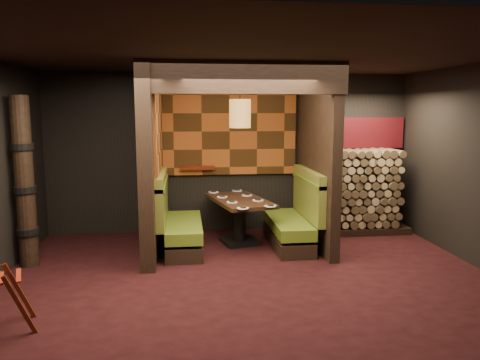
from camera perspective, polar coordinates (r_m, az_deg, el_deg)
name	(u,v)px	position (r m, az deg, el deg)	size (l,w,h in m)	color
floor	(252,285)	(6.11, 1.45, -12.66)	(6.50, 5.50, 0.02)	black
ceiling	(253,54)	(5.73, 1.57, 15.15)	(6.50, 5.50, 0.02)	black
wall_back	(231,153)	(8.47, -1.15, 3.30)	(6.50, 0.02, 2.85)	black
wall_front	(313,231)	(3.09, 8.85, -6.13)	(6.50, 0.02, 2.85)	black
partition_left	(151,161)	(7.35, -10.84, 2.34)	(0.20, 2.20, 2.85)	black
partition_right	(317,158)	(7.68, 9.34, 2.64)	(0.15, 2.10, 2.85)	black
header_beam	(243,77)	(6.40, 0.41, 12.40)	(2.85, 0.18, 0.44)	black
tapa_back_panel	(229,131)	(8.39, -1.30, 5.96)	(2.40, 0.06, 1.55)	#9A4B1C
tapa_side_panel	(158,132)	(7.48, -9.92, 5.74)	(0.04, 1.85, 1.45)	#9A4B1C
lacquer_shelf	(198,168)	(8.35, -5.17, 1.51)	(0.60, 0.12, 0.07)	#5C1C0F
booth_bench_left	(177,224)	(7.51, -7.65, -5.40)	(0.68, 1.60, 1.14)	black
booth_bench_right	(294,221)	(7.71, 6.61, -5.01)	(0.68, 1.60, 1.14)	black
dining_table	(240,213)	(7.74, -0.04, -4.03)	(1.09, 1.56, 0.75)	black
place_settings	(240,198)	(7.69, -0.04, -2.24)	(0.96, 1.70, 0.03)	white
pendant_lamp	(240,114)	(7.50, 0.01, 8.10)	(0.34, 0.34, 0.93)	olive
luggage_rack	(3,298)	(5.38, -26.96, -12.70)	(0.73, 0.61, 0.67)	#4A1609
totem_column	(25,183)	(7.17, -24.78, -0.37)	(0.31, 0.31, 2.40)	black
firewood_stack	(359,191)	(8.69, 14.31, -1.32)	(1.73, 0.70, 1.50)	black
mosaic_header	(355,133)	(8.89, 13.80, 5.60)	(1.83, 0.10, 0.56)	maroon
bay_front_post	(318,157)	(7.95, 9.45, 2.84)	(0.08, 0.08, 2.85)	black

